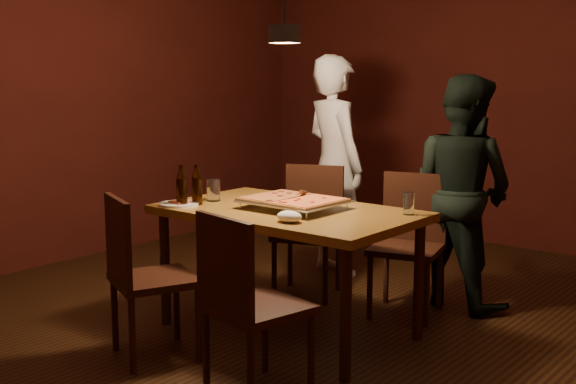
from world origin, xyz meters
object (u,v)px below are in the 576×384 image
Objects in this scene: chair_near_left at (139,262)px; pizza_tray at (294,205)px; dining_table at (288,221)px; diner_dark at (462,191)px; chair_far_right at (410,230)px; beer_bottle_a at (182,186)px; chair_near_right at (243,290)px; chair_far_left at (310,217)px; diner_white at (335,166)px; beer_bottle_b at (197,185)px; pendant_lamp at (284,32)px; plate_slice at (179,204)px.

chair_near_left is 1.00× the size of pizza_tray.
diner_dark is (0.55, 1.15, 0.09)m from dining_table.
beer_bottle_a is at bearing 36.42° from chair_far_right.
beer_bottle_a is at bearing 163.51° from chair_near_right.
diner_white is at bearing -93.62° from chair_far_left.
chair_far_left and chair_near_left have the same top height.
diner_white is (-0.17, 0.52, 0.30)m from chair_far_left.
diner_white reaches higher than beer_bottle_b.
chair_far_left is at bearing 121.64° from pizza_tray.
chair_near_left is at bearing -69.26° from beer_bottle_a.
chair_near_left is at bearing -114.60° from pendant_lamp.
pendant_lamp is at bearing -84.57° from dining_table.
chair_far_left is at bearing 128.32° from chair_near_right.
diner_white is (-0.58, 1.23, 0.06)m from pizza_tray.
beer_bottle_b is (-0.12, -0.97, 0.33)m from chair_far_left.
plate_slice is at bearing 64.62° from diner_dark.
dining_table is 0.94m from chair_near_right.
chair_near_right is 1.15m from beer_bottle_b.
plate_slice is 1.58m from diner_white.
beer_bottle_a is (-0.57, -0.36, 0.10)m from pizza_tray.
diner_dark is at bearing 64.60° from dining_table.
pizza_tray is (-0.34, -0.77, 0.24)m from chair_far_right.
chair_far_right is at bearing 67.57° from pizza_tray.
chair_far_left reaches higher than plate_slice.
diner_dark is (1.09, 1.48, -0.11)m from beer_bottle_a.
plate_slice is (-0.60, -0.35, -0.01)m from pizza_tray.
dining_table is at bearing 127.40° from chair_near_right.
chair_near_right reaches higher than pizza_tray.
chair_near_right is at bearing -63.03° from pendant_lamp.
pizza_tray is at bearing 26.35° from beer_bottle_b.
pizza_tray is 0.33× the size of diner_white.
chair_near_right is at bearing -32.85° from beer_bottle_b.
chair_far_left is at bearing 81.77° from beer_bottle_a.
diner_dark is at bearing -177.35° from chair_far_left.
chair_near_right is 2.10× the size of plate_slice.
beer_bottle_b is at bearing 61.26° from chair_far_left.
beer_bottle_a is (-0.15, -1.06, 0.34)m from chair_far_left.
dining_table is at bearing 95.43° from pendant_lamp.
beer_bottle_b is 1.05m from pendant_lamp.
chair_far_right is at bearing 175.75° from diner_white.
chair_near_right is at bearing -63.83° from dining_table.
pendant_lamp is at bearing 128.20° from chair_near_right.
plate_slice is at bearing -128.14° from beer_bottle_b.
chair_far_right is at bearing 65.61° from dining_table.
pizza_tray is at bearing 125.49° from chair_near_right.
plate_slice reaches higher than dining_table.
dining_table is 0.98× the size of diner_dark.
plate_slice is (-0.07, -0.09, -0.11)m from beer_bottle_b.
chair_far_right reaches higher than dining_table.
beer_bottle_a is at bearing -12.80° from plate_slice.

